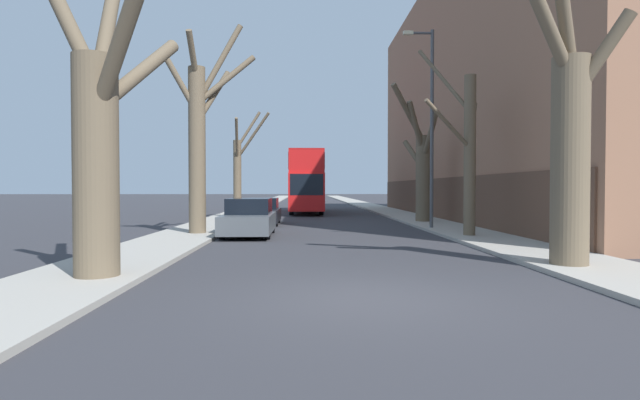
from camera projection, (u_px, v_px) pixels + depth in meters
ground_plane at (365, 299)px, 8.59m from camera, size 300.00×300.00×0.00m
sidewalk_left at (264, 204)px, 58.36m from camera, size 2.70×120.00×0.12m
sidewalk_right at (361, 204)px, 58.73m from camera, size 2.70×120.00×0.12m
building_facade_right at (515, 95)px, 30.79m from camera, size 10.08×34.82×15.37m
street_tree_left_0 at (100, 141)px, 10.20m from camera, size 2.76×3.88×6.61m
street_tree_left_1 at (200, 137)px, 19.89m from camera, size 3.53×2.47×8.57m
street_tree_left_2 at (239, 172)px, 30.51m from camera, size 2.33×2.08×6.63m
street_tree_right_0 at (570, 141)px, 11.56m from camera, size 2.61×1.97×7.95m
street_tree_right_1 at (467, 148)px, 19.02m from camera, size 3.16×3.66×7.67m
street_tree_right_2 at (422, 168)px, 26.83m from camera, size 2.52×3.42×7.28m
double_decker_bus at (306, 179)px, 38.81m from camera, size 2.48×11.79×4.58m
parked_car_0 at (249, 218)px, 19.95m from camera, size 1.90×4.49×1.50m
parked_car_1 at (262, 212)px, 26.13m from camera, size 1.81×4.27×1.39m
lamp_post at (430, 120)px, 22.53m from camera, size 1.40×0.20×9.04m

